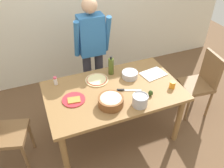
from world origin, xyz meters
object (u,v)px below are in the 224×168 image
Objects in this scene: popcorn_bowl at (111,101)px; steel_pot at (140,100)px; chair_wooden_right at (201,81)px; cutting_board_white at (153,74)px; cup_orange at (172,85)px; chef_knife at (126,90)px; avocado at (151,93)px; pizza_raw_on_board at (97,80)px; dining_table at (114,96)px; mixing_bowl_steel at (130,75)px; olive_oil_bottle at (111,66)px; plate_with_slice at (74,100)px; salt_shaker at (55,81)px; person_cook at (92,48)px; chair_wooden_left at (0,131)px.

popcorn_bowl is 1.61× the size of steel_pot.
cutting_board_white is at bearing 170.22° from chair_wooden_right.
chef_knife is at bearing 164.29° from cup_orange.
pizza_raw_on_board is at bearing 133.82° from avocado.
dining_table is 0.71m from cup_orange.
cutting_board_white is (-0.73, 0.13, 0.23)m from chair_wooden_right.
chair_wooden_right is 4.75× the size of mixing_bowl_steel.
olive_oil_bottle is (-0.19, 0.16, 0.07)m from mixing_bowl_steel.
steel_pot is (0.29, -0.60, 0.06)m from pizza_raw_on_board.
mixing_bowl_steel is at bearing -40.89° from olive_oil_bottle.
steel_pot reaches higher than pizza_raw_on_board.
chair_wooden_right is 3.39× the size of popcorn_bowl.
avocado is (0.22, -0.18, 0.03)m from chef_knife.
cup_orange is (0.79, 0.01, -0.02)m from popcorn_bowl.
steel_pot is at bearing -102.93° from mixing_bowl_steel.
pizza_raw_on_board reaches higher than cutting_board_white.
chair_wooden_right is 1.82m from plate_with_slice.
chef_knife is at bearing -124.35° from mixing_bowl_steel.
avocado is at bearing -32.15° from salt_shaker.
plate_with_slice is at bearing 152.50° from steel_pot.
mixing_bowl_steel is at bearing -12.47° from salt_shaker.
person_cook is 0.68m from mixing_bowl_steel.
chair_wooden_left is 1.00× the size of chair_wooden_right.
chair_wooden_left is 1.23m from pizza_raw_on_board.
mixing_bowl_steel is (0.77, 0.17, 0.03)m from plate_with_slice.
person_cook reaches higher than chair_wooden_left.
chef_knife is (0.26, 0.16, -0.05)m from popcorn_bowl.
person_cook is at bearing 58.61° from plate_with_slice.
steel_pot is at bearing -165.34° from cup_orange.
salt_shaker reaches higher than plate_with_slice.
chair_wooden_left is 1.72m from avocado.
cup_orange reaches higher than dining_table.
popcorn_bowl is at bearing -111.67° from olive_oil_bottle.
pizza_raw_on_board is 0.42m from mixing_bowl_steel.
mixing_bowl_steel is at bearing 55.65° from chef_knife.
person_cook is 0.45m from olive_oil_bottle.
pizza_raw_on_board is at bearing 9.38° from chair_wooden_left.
chef_knife is (0.15, -0.82, -0.17)m from person_cook.
cutting_board_white is at bearing 20.32° from chef_knife.
chef_knife is (0.74, -0.42, -0.05)m from salt_shaker.
chair_wooden_left is at bearing -170.62° from pizza_raw_on_board.
steel_pot is at bearing -14.99° from chair_wooden_left.
person_cook is at bearing 133.15° from cutting_board_white.
olive_oil_bottle is at bearing -75.64° from person_cook.
cup_orange is at bearing -7.69° from chair_wooden_left.
olive_oil_bottle is at bearing 114.32° from avocado.
person_cook is (-0.02, 0.76, 0.27)m from dining_table.
chair_wooden_right is 3.71× the size of olive_oil_bottle.
olive_oil_bottle reaches higher than chef_knife.
cup_orange is at bearing 0.92° from popcorn_bowl.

